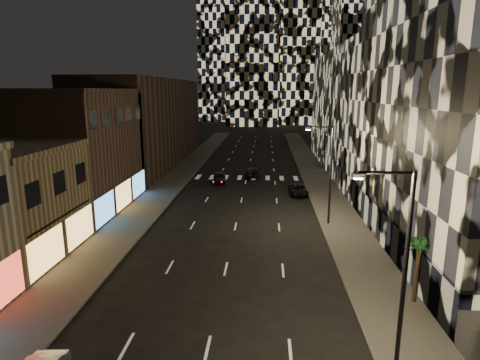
# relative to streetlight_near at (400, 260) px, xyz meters

# --- Properties ---
(sidewalk_left) EXTENTS (4.00, 120.00, 0.15)m
(sidewalk_left) POSITION_rel_streetlight_near_xyz_m (-18.35, 40.00, -5.28)
(sidewalk_left) COLOR #47443F
(sidewalk_left) RESTS_ON ground
(sidewalk_right) EXTENTS (4.00, 120.00, 0.15)m
(sidewalk_right) POSITION_rel_streetlight_near_xyz_m (1.65, 40.00, -5.28)
(sidewalk_right) COLOR #47443F
(sidewalk_right) RESTS_ON ground
(curb_left) EXTENTS (0.20, 120.00, 0.15)m
(curb_left) POSITION_rel_streetlight_near_xyz_m (-16.25, 40.00, -5.28)
(curb_left) COLOR #4C4C47
(curb_left) RESTS_ON ground
(curb_right) EXTENTS (0.20, 120.00, 0.15)m
(curb_right) POSITION_rel_streetlight_near_xyz_m (-0.45, 40.00, -5.28)
(curb_right) COLOR #4C4C47
(curb_right) RESTS_ON ground
(retail_brown) EXTENTS (10.00, 15.00, 12.00)m
(retail_brown) POSITION_rel_streetlight_near_xyz_m (-25.35, 23.50, 0.65)
(retail_brown) COLOR #453027
(retail_brown) RESTS_ON ground
(retail_filler_left) EXTENTS (10.00, 40.00, 14.00)m
(retail_filler_left) POSITION_rel_streetlight_near_xyz_m (-25.35, 50.00, 1.65)
(retail_filler_left) COLOR #453027
(retail_filler_left) RESTS_ON ground
(midrise_base) EXTENTS (0.60, 25.00, 3.00)m
(midrise_base) POSITION_rel_streetlight_near_xyz_m (3.95, 14.50, -3.85)
(midrise_base) COLOR #383838
(midrise_base) RESTS_ON ground
(midrise_filler_right) EXTENTS (16.00, 40.00, 18.00)m
(midrise_filler_right) POSITION_rel_streetlight_near_xyz_m (11.65, 47.00, 3.65)
(midrise_filler_right) COLOR #232326
(midrise_filler_right) RESTS_ON ground
(streetlight_near) EXTENTS (2.55, 0.25, 9.00)m
(streetlight_near) POSITION_rel_streetlight_near_xyz_m (0.00, 0.00, 0.00)
(streetlight_near) COLOR black
(streetlight_near) RESTS_ON sidewalk_right
(streetlight_far) EXTENTS (2.55, 0.25, 9.00)m
(streetlight_far) POSITION_rel_streetlight_near_xyz_m (0.00, 20.00, 0.00)
(streetlight_far) COLOR black
(streetlight_far) RESTS_ON sidewalk_right
(car_dark_midlane) EXTENTS (2.15, 4.37, 1.43)m
(car_dark_midlane) POSITION_rel_streetlight_near_xyz_m (-11.85, 36.45, -4.64)
(car_dark_midlane) COLOR black
(car_dark_midlane) RESTS_ON ground
(car_dark_oncoming) EXTENTS (2.04, 4.82, 1.39)m
(car_dark_oncoming) POSITION_rel_streetlight_near_xyz_m (-7.42, 40.59, -4.66)
(car_dark_oncoming) COLOR black
(car_dark_oncoming) RESTS_ON ground
(car_dark_rightlane) EXTENTS (2.22, 4.46, 1.21)m
(car_dark_rightlane) POSITION_rel_streetlight_near_xyz_m (-1.71, 30.83, -4.75)
(car_dark_rightlane) COLOR black
(car_dark_rightlane) RESTS_ON ground
(palm_tree) EXTENTS (1.96, 2.00, 3.92)m
(palm_tree) POSITION_rel_streetlight_near_xyz_m (3.15, 6.08, -1.97)
(palm_tree) COLOR #47331E
(palm_tree) RESTS_ON sidewalk_right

